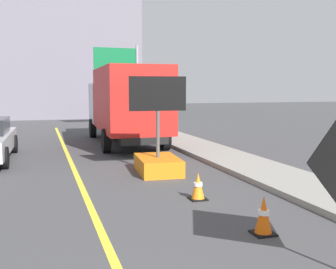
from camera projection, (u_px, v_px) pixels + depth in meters
The scene contains 8 objects.
sidewalk_curb at pixel (321, 192), 9.15m from camera, with size 1.89×48.00×0.14m, color gray.
lane_center_stripe at pixel (94, 216), 7.67m from camera, with size 0.14×36.00×0.01m, color yellow.
arrow_board_trailer at pixel (158, 156), 11.52m from camera, with size 1.60×1.88×2.70m.
box_truck at pixel (126, 103), 17.34m from camera, with size 2.68×7.89×3.19m.
highway_guide_sign at pixel (125, 71), 25.05m from camera, with size 2.78×0.33×5.00m.
far_building_block at pixel (13, 56), 33.45m from camera, with size 19.66×8.05×10.01m, color slate.
traffic_cone_near_sign at pixel (264, 215), 6.67m from camera, with size 0.36×0.36×0.64m.
traffic_cone_mid_lane at pixel (198, 186), 8.77m from camera, with size 0.36×0.36×0.58m.
Camera 1 is at (-0.91, -1.52, 2.37)m, focal length 43.91 mm.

